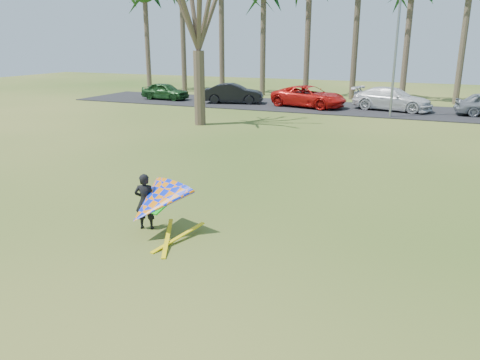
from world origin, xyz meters
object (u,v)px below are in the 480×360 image
at_px(car_0, 165,91).
at_px(car_3, 392,99).
at_px(car_2, 309,96).
at_px(streetlight, 399,45).
at_px(kite_flyer, 154,203).
at_px(car_1, 234,93).

xyz_separation_m(car_0, car_3, (17.87, 0.75, 0.10)).
bearing_deg(car_3, car_2, 107.92).
bearing_deg(streetlight, kite_flyer, -99.63).
distance_m(car_2, kite_flyer, 24.48).
bearing_deg(car_1, car_0, 75.10).
relative_size(streetlight, car_0, 2.00).
xyz_separation_m(car_3, kite_flyer, (-3.33, -24.96, -0.00)).
distance_m(car_1, kite_flyer, 25.62).
height_order(streetlight, kite_flyer, streetlight).
xyz_separation_m(streetlight, car_2, (-6.15, 2.48, -3.64)).
relative_size(streetlight, car_1, 1.76).
bearing_deg(car_0, kite_flyer, -146.48).
xyz_separation_m(streetlight, car_3, (-0.38, 3.08, -3.62)).
distance_m(car_3, kite_flyer, 25.18).
bearing_deg(car_0, car_3, -85.06).
bearing_deg(kite_flyer, car_3, 82.40).
height_order(car_2, car_3, car_3).
xyz_separation_m(streetlight, kite_flyer, (-3.71, -21.87, -3.62)).
xyz_separation_m(car_2, car_3, (5.77, 0.60, 0.02)).
xyz_separation_m(streetlight, car_0, (-18.25, 2.33, -3.72)).
bearing_deg(car_3, kite_flyer, -175.66).
bearing_deg(car_2, kite_flyer, -159.77).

